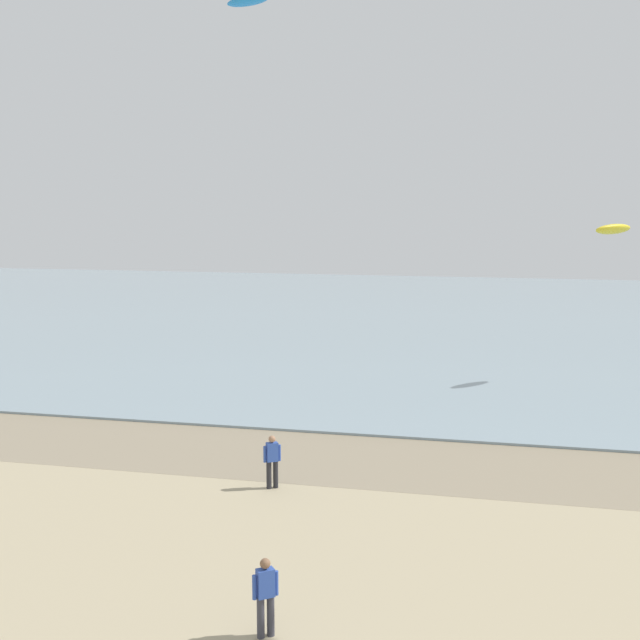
{
  "coord_description": "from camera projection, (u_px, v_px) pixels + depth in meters",
  "views": [
    {
      "loc": [
        2.24,
        -8.13,
        8.91
      ],
      "look_at": [
        -1.89,
        9.95,
        6.27
      ],
      "focal_mm": 45.94,
      "sensor_mm": 36.0,
      "label": 1
    }
  ],
  "objects": [
    {
      "name": "wet_sand_strip",
      "position": [
        433.0,
        465.0,
        28.11
      ],
      "size": [
        120.0,
        5.88,
        0.01
      ],
      "primitive_type": "cube",
      "color": "gray",
      "rests_on": "ground"
    },
    {
      "name": "kite_aloft_4",
      "position": [
        613.0,
        229.0,
        39.89
      ],
      "size": [
        2.38,
        2.5,
        0.73
      ],
      "primitive_type": "ellipsoid",
      "rotation": [
        -0.47,
        0.0,
        0.84
      ],
      "color": "yellow"
    },
    {
      "name": "person_nearest_camera",
      "position": [
        265.0,
        595.0,
        16.86
      ],
      "size": [
        0.47,
        0.39,
        1.71
      ],
      "color": "#383842",
      "rests_on": "ground"
    },
    {
      "name": "person_right_flank",
      "position": [
        272.0,
        460.0,
        25.73
      ],
      "size": [
        0.49,
        0.38,
        1.71
      ],
      "color": "#232328",
      "rests_on": "ground"
    },
    {
      "name": "sea",
      "position": [
        476.0,
        317.0,
        64.72
      ],
      "size": [
        160.0,
        70.0,
        0.1
      ],
      "primitive_type": "cube",
      "color": "#7F939E",
      "rests_on": "ground"
    },
    {
      "name": "kite_aloft_1",
      "position": [
        248.0,
        1.0,
        44.48
      ],
      "size": [
        3.08,
        2.08,
        0.54
      ],
      "primitive_type": "ellipsoid",
      "rotation": [
        0.07,
        0.0,
        2.72
      ],
      "color": "#2384D1"
    }
  ]
}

